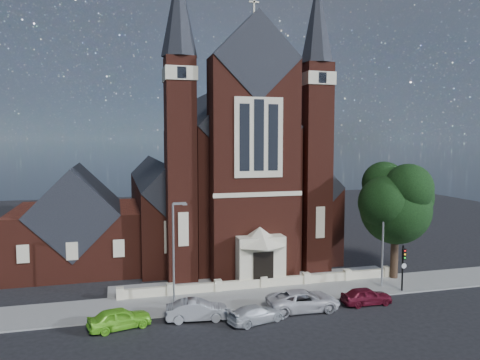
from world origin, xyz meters
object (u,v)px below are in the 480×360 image
object	(u,v)px
street_lamp_left	(175,248)
car_lime_van	(120,318)
street_lamp_right	(384,235)
car_silver_a	(197,310)
church	(221,178)
traffic_signal	(403,262)
car_silver_b	(256,314)
car_dark_red	(366,296)
street_tree	(399,204)
parish_hall	(77,227)
car_white_suv	(303,300)

from	to	relation	value
street_lamp_left	car_lime_van	bearing A→B (deg)	-142.45
street_lamp_right	car_silver_a	distance (m)	17.54
church	traffic_signal	xyz separation A→B (m)	(11.00, -20.52, -5.60)
car_silver_b	car_dark_red	bearing A→B (deg)	-99.12
street_lamp_left	street_tree	bearing A→B (deg)	4.76
parish_hall	traffic_signal	xyz separation A→B (m)	(27.00, -15.57, -1.43)
street_lamp_left	car_lime_van	distance (m)	6.54
parish_hall	church	bearing A→B (deg)	17.16
traffic_signal	car_silver_b	world-z (taller)	traffic_signal
church	street_lamp_right	world-z (taller)	church
car_silver_b	car_silver_a	bearing A→B (deg)	53.08
street_lamp_right	street_tree	bearing A→B (deg)	34.26
church	parish_hall	size ratio (longest dim) A/B	2.86
parish_hall	car_white_suv	xyz separation A→B (m)	(17.31, -17.29, -3.24)
street_tree	traffic_signal	world-z (taller)	street_tree
street_lamp_right	car_lime_van	xyz separation A→B (m)	(-22.18, -3.21, -3.87)
street_lamp_right	car_white_suv	xyz separation A→B (m)	(-8.78, -3.29, -3.83)
street_lamp_right	car_white_suv	size ratio (longest dim) A/B	1.46
car_white_suv	car_dark_red	world-z (taller)	car_white_suv
car_lime_van	car_dark_red	size ratio (longest dim) A/B	1.07
parish_hall	street_tree	bearing A→B (deg)	-23.26
street_lamp_right	car_white_suv	distance (m)	10.13
church	car_dark_red	distance (m)	24.45
parish_hall	street_lamp_left	size ratio (longest dim) A/B	1.51
car_lime_van	car_silver_a	size ratio (longest dim) A/B	0.96
car_dark_red	traffic_signal	bearing A→B (deg)	-67.16
car_lime_van	car_silver_a	bearing A→B (deg)	-102.98
street_lamp_left	car_dark_red	bearing A→B (deg)	-13.17
car_silver_a	street_lamp_right	bearing A→B (deg)	-73.30
church	parish_hall	bearing A→B (deg)	-162.84
parish_hall	street_lamp_right	xyz separation A→B (m)	(26.09, -14.00, 0.59)
car_white_suv	car_dark_red	xyz separation A→B (m)	(5.24, -0.09, -0.10)
street_tree	car_silver_b	distance (m)	17.80
church	car_silver_a	bearing A→B (deg)	-106.99
street_tree	car_silver_a	size ratio (longest dim) A/B	2.42
parish_hall	car_dark_red	bearing A→B (deg)	-37.62
parish_hall	street_lamp_right	bearing A→B (deg)	-28.22
car_silver_b	car_white_suv	bearing A→B (deg)	-89.09
car_silver_b	street_tree	bearing A→B (deg)	-84.17
parish_hall	street_lamp_left	xyz separation A→B (m)	(8.09, -14.00, 0.59)
street_lamp_right	car_dark_red	size ratio (longest dim) A/B	2.04
street_lamp_left	car_dark_red	xyz separation A→B (m)	(14.46, -3.38, -3.92)
car_silver_b	traffic_signal	bearing A→B (deg)	-94.11
car_silver_b	car_dark_red	xyz separation A→B (m)	(9.35, 1.19, 0.07)
street_lamp_left	car_silver_b	bearing A→B (deg)	-41.79
street_tree	street_lamp_left	bearing A→B (deg)	-175.24
street_lamp_left	parish_hall	bearing A→B (deg)	120.02
car_silver_b	car_white_suv	world-z (taller)	car_white_suv
parish_hall	car_dark_red	world-z (taller)	parish_hall
car_silver_a	car_white_suv	size ratio (longest dim) A/B	0.80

